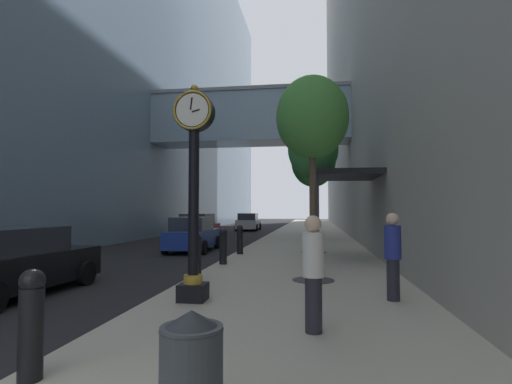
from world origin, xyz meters
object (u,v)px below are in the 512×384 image
Objects in this scene: trash_bin at (191,373)px; car_red_trailing at (198,228)px; bollard_nearest at (31,322)px; bollard_third at (197,256)px; car_black_far at (11,263)px; street_clock at (194,181)px; bollard_fifth at (240,239)px; pedestrian_walking at (313,270)px; street_tree_mid_far at (313,162)px; street_tree_near at (312,119)px; pedestrian_by_clock at (393,253)px; car_white_mid at (248,222)px; street_tree_mid_near at (313,150)px; bollard_fourth at (223,245)px; car_blue_near at (193,235)px.

car_red_trailing is (-6.35, 21.41, 0.16)m from trash_bin.
bollard_nearest and bollard_third have the same top height.
street_clock is at bearing -4.62° from car_black_far.
bollard_fifth is (0.00, 6.23, 0.00)m from bollard_third.
car_black_far is (-6.94, 2.12, -0.31)m from pedestrian_walking.
street_tree_mid_far reaches higher than bollard_fifth.
pedestrian_by_clock is (1.64, -2.10, -3.34)m from street_tree_near.
pedestrian_by_clock is 0.40× the size of car_black_far.
street_tree_mid_far is at bearing 87.40° from trash_bin.
street_clock is 3.70× the size of bollard_third.
car_black_far is at bearing 175.38° from street_clock.
bollard_third is 0.28× the size of car_white_mid.
street_tree_mid_far is 3.52× the size of pedestrian_by_clock.
street_tree_mid_near reaches higher than pedestrian_walking.
street_tree_near is at bearing -90.00° from street_tree_mid_near.
street_tree_near is (3.07, -2.70, 3.67)m from bollard_fourth.
bollard_nearest is 0.29× the size of car_blue_near.
bollard_third is 15.15m from street_tree_mid_far.
car_black_far is at bearing 162.99° from pedestrian_walking.
car_white_mid is (-3.13, 27.10, 0.02)m from bollard_third.
pedestrian_by_clock is at bearing -19.76° from bollard_third.
bollard_third is 0.27× the size of car_black_far.
bollard_fifth is at bearing 94.18° from street_clock.
car_red_trailing is at bearing 106.51° from trash_bin.
street_tree_near is at bearing 65.19° from bollard_nearest.
bollard_fourth is 0.67× the size of pedestrian_by_clock.
street_clock is 4.85m from car_black_far.
trash_bin is 0.59× the size of pedestrian_walking.
trash_bin is at bearing -73.45° from bollard_third.
trash_bin is 0.25× the size of car_blue_near.
street_tree_mid_far is (3.07, 14.25, 4.14)m from bollard_third.
pedestrian_by_clock is (4.08, 0.61, -1.50)m from street_clock.
bollard_fifth is 9.53m from street_tree_mid_far.
street_tree_mid_near is 10.82m from car_red_trailing.
street_tree_near is at bearing -76.93° from car_white_mid.
car_black_far is at bearing -178.32° from pedestrian_by_clock.
bollard_fifth is 0.27× the size of car_red_trailing.
bollard_fourth is at bearing -90.00° from bollard_fifth.
bollard_third is 1.00× the size of bollard_fifth.
bollard_third is 4.32m from car_black_far.
street_tree_mid_far reaches higher than bollard_third.
street_clock is at bearing -104.24° from street_tree_mid_near.
pedestrian_by_clock is (1.62, 2.37, 0.02)m from pedestrian_walking.
bollard_fifth is 0.28× the size of car_white_mid.
street_tree_mid_far reaches higher than street_tree_near.
bollard_third is 0.67× the size of pedestrian_by_clock.
street_tree_mid_far is at bearing 81.60° from street_clock.
trash_bin is 5.99m from pedestrian_by_clock.
car_blue_near is (-5.79, 12.31, -0.29)m from pedestrian_walking.
pedestrian_by_clock reaches higher than pedestrian_walking.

